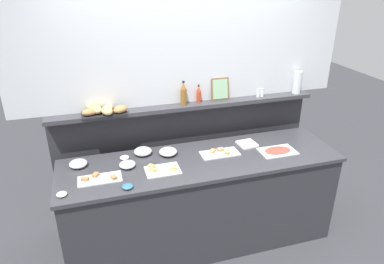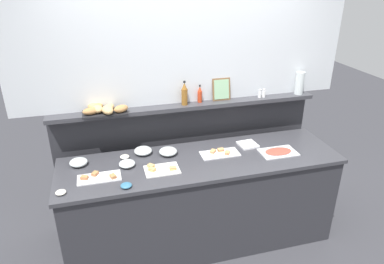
# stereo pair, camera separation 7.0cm
# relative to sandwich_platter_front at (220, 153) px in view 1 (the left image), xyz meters

# --- Properties ---
(ground_plane) EXTENTS (12.00, 12.00, 0.00)m
(ground_plane) POSITION_rel_sandwich_platter_front_xyz_m (-0.19, 0.55, -0.93)
(ground_plane) COLOR #38383D
(buffet_counter) EXTENTS (2.54, 0.72, 0.92)m
(buffet_counter) POSITION_rel_sandwich_platter_front_xyz_m (-0.19, -0.05, -0.47)
(buffet_counter) COLOR #2D2D33
(buffet_counter) RESTS_ON ground_plane
(back_ledge_unit) EXTENTS (2.64, 0.22, 1.29)m
(back_ledge_unit) POSITION_rel_sandwich_platter_front_xyz_m (-0.19, 0.49, -0.26)
(back_ledge_unit) COLOR #2D2D33
(back_ledge_unit) RESTS_ON ground_plane
(upper_wall_panel) EXTENTS (3.24, 0.08, 1.31)m
(upper_wall_panel) POSITION_rel_sandwich_platter_front_xyz_m (-0.19, 0.51, 1.01)
(upper_wall_panel) COLOR silver
(upper_wall_panel) RESTS_ON back_ledge_unit
(sandwich_platter_front) EXTENTS (0.36, 0.17, 0.04)m
(sandwich_platter_front) POSITION_rel_sandwich_platter_front_xyz_m (0.00, 0.00, 0.00)
(sandwich_platter_front) COLOR silver
(sandwich_platter_front) RESTS_ON buffet_counter
(sandwich_platter_side) EXTENTS (0.35, 0.16, 0.04)m
(sandwich_platter_side) POSITION_rel_sandwich_platter_front_xyz_m (-1.10, -0.13, 0.00)
(sandwich_platter_side) COLOR white
(sandwich_platter_side) RESTS_ON buffet_counter
(sandwich_platter_rear) EXTENTS (0.29, 0.20, 0.04)m
(sandwich_platter_rear) POSITION_rel_sandwich_platter_front_xyz_m (-0.58, -0.14, 0.00)
(sandwich_platter_rear) COLOR white
(sandwich_platter_rear) RESTS_ON buffet_counter
(cold_cuts_platter) EXTENTS (0.34, 0.22, 0.02)m
(cold_cuts_platter) POSITION_rel_sandwich_platter_front_xyz_m (0.53, -0.12, 0.00)
(cold_cuts_platter) COLOR silver
(cold_cuts_platter) RESTS_ON buffet_counter
(glass_bowl_large) EXTENTS (0.17, 0.17, 0.07)m
(glass_bowl_large) POSITION_rel_sandwich_platter_front_xyz_m (-0.46, 0.12, 0.02)
(glass_bowl_large) COLOR silver
(glass_bowl_large) RESTS_ON buffet_counter
(glass_bowl_medium) EXTENTS (0.14, 0.14, 0.06)m
(glass_bowl_medium) POSITION_rel_sandwich_platter_front_xyz_m (-0.85, -0.00, 0.02)
(glass_bowl_medium) COLOR silver
(glass_bowl_medium) RESTS_ON buffet_counter
(glass_bowl_small) EXTENTS (0.15, 0.15, 0.06)m
(glass_bowl_small) POSITION_rel_sandwich_platter_front_xyz_m (-1.26, 0.13, 0.02)
(glass_bowl_small) COLOR silver
(glass_bowl_small) RESTS_ON buffet_counter
(glass_bowl_extra) EXTENTS (0.16, 0.16, 0.07)m
(glass_bowl_extra) POSITION_rel_sandwich_platter_front_xyz_m (-0.69, 0.19, 0.02)
(glass_bowl_extra) COLOR silver
(glass_bowl_extra) RESTS_ON buffet_counter
(condiment_bowl_teal) EXTENTS (0.08, 0.08, 0.03)m
(condiment_bowl_teal) POSITION_rel_sandwich_platter_front_xyz_m (-0.86, 0.15, 0.01)
(condiment_bowl_teal) COLOR silver
(condiment_bowl_teal) RESTS_ON buffet_counter
(condiment_bowl_dark) EXTENTS (0.08, 0.08, 0.03)m
(condiment_bowl_dark) POSITION_rel_sandwich_platter_front_xyz_m (-1.38, -0.28, 0.01)
(condiment_bowl_dark) COLOR silver
(condiment_bowl_dark) RESTS_ON buffet_counter
(condiment_bowl_cream) EXTENTS (0.09, 0.09, 0.03)m
(condiment_bowl_cream) POSITION_rel_sandwich_platter_front_xyz_m (-0.89, -0.32, 0.01)
(condiment_bowl_cream) COLOR teal
(condiment_bowl_cream) RESTS_ON buffet_counter
(napkin_stack) EXTENTS (0.19, 0.19, 0.02)m
(napkin_stack) POSITION_rel_sandwich_platter_front_xyz_m (0.32, 0.10, 0.00)
(napkin_stack) COLOR white
(napkin_stack) RESTS_ON buffet_counter
(vinegar_bottle_amber) EXTENTS (0.06, 0.06, 0.24)m
(vinegar_bottle_amber) POSITION_rel_sandwich_platter_front_xyz_m (-0.23, 0.41, 0.46)
(vinegar_bottle_amber) COLOR #8E5B23
(vinegar_bottle_amber) RESTS_ON back_ledge_unit
(hot_sauce_bottle) EXTENTS (0.04, 0.04, 0.18)m
(hot_sauce_bottle) POSITION_rel_sandwich_platter_front_xyz_m (-0.07, 0.44, 0.43)
(hot_sauce_bottle) COLOR red
(hot_sauce_bottle) RESTS_ON back_ledge_unit
(salt_shaker) EXTENTS (0.03, 0.03, 0.09)m
(salt_shaker) POSITION_rel_sandwich_platter_front_xyz_m (0.56, 0.41, 0.40)
(salt_shaker) COLOR white
(salt_shaker) RESTS_ON back_ledge_unit
(pepper_shaker) EXTENTS (0.03, 0.03, 0.09)m
(pepper_shaker) POSITION_rel_sandwich_platter_front_xyz_m (0.60, 0.41, 0.40)
(pepper_shaker) COLOR white
(pepper_shaker) RESTS_ON back_ledge_unit
(bread_basket) EXTENTS (0.43, 0.30, 0.08)m
(bread_basket) POSITION_rel_sandwich_platter_front_xyz_m (-1.00, 0.39, 0.39)
(bread_basket) COLOR black
(bread_basket) RESTS_ON back_ledge_unit
(framed_picture) EXTENTS (0.18, 0.05, 0.22)m
(framed_picture) POSITION_rel_sandwich_platter_front_xyz_m (0.16, 0.45, 0.46)
(framed_picture) COLOR brown
(framed_picture) RESTS_ON back_ledge_unit
(water_carafe) EXTENTS (0.09, 0.09, 0.24)m
(water_carafe) POSITION_rel_sandwich_platter_front_xyz_m (1.00, 0.41, 0.47)
(water_carafe) COLOR silver
(water_carafe) RESTS_ON back_ledge_unit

